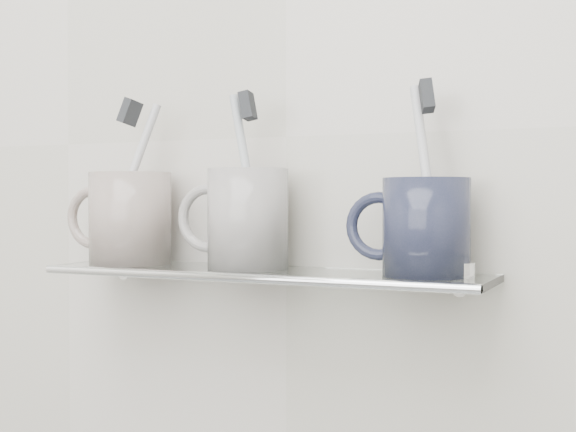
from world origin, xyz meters
The scene contains 18 objects.
wall_back centered at (0.00, 1.10, 1.25)m, with size 2.50×2.50×0.00m, color beige.
shelf_glass centered at (0.00, 1.04, 1.10)m, with size 0.50×0.12×0.01m, color silver.
shelf_rail centered at (0.00, 0.98, 1.10)m, with size 0.01×0.01×0.50m, color silver.
bracket_left centered at (-0.21, 1.09, 1.09)m, with size 0.02×0.02×0.03m, color silver.
bracket_right centered at (0.21, 1.09, 1.09)m, with size 0.02×0.02×0.03m, color silver.
mug_left centered at (-0.18, 1.04, 1.15)m, with size 0.10×0.10×0.11m, color silver.
mug_left_handle centered at (-0.23, 1.04, 1.15)m, with size 0.08×0.08×0.01m, color silver.
toothbrush_left centered at (-0.18, 1.04, 1.20)m, with size 0.01×0.01×0.19m, color silver.
bristles_left centered at (-0.18, 1.04, 1.28)m, with size 0.01×0.02×0.03m, color #24272A.
mug_center centered at (-0.02, 1.04, 1.16)m, with size 0.09×0.09×0.11m, color white.
mug_center_handle centered at (-0.07, 1.04, 1.16)m, with size 0.08×0.08×0.01m, color white.
toothbrush_center centered at (-0.02, 1.04, 1.20)m, with size 0.01×0.01×0.19m, color #A2B0B4.
bristles_center centered at (-0.02, 1.04, 1.28)m, with size 0.01×0.02×0.03m, color #24272A.
mug_right centered at (0.18, 1.04, 1.15)m, with size 0.09×0.09×0.10m, color #181E30.
mug_right_handle centered at (0.13, 1.04, 1.15)m, with size 0.07×0.07×0.01m, color #181E30.
toothbrush_right centered at (0.18, 1.04, 1.20)m, with size 0.01×0.01×0.19m, color silver.
bristles_right centered at (0.18, 1.04, 1.28)m, with size 0.01×0.02×0.03m, color #24272A.
chrome_cap centered at (0.21, 1.04, 1.11)m, with size 0.04×0.04×0.01m, color silver.
Camera 1 is at (0.39, 0.25, 1.18)m, focal length 50.00 mm.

